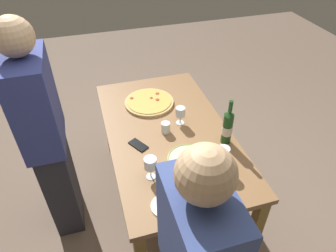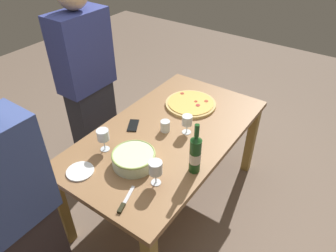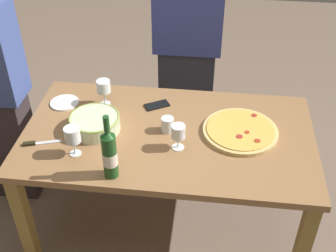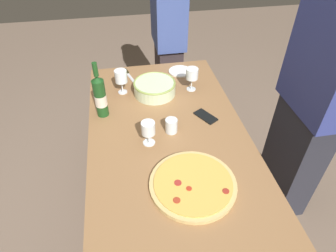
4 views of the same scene
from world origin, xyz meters
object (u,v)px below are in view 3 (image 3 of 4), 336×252
at_px(dining_table, 168,146).
at_px(wine_glass_far_left, 104,88).
at_px(cup_amber, 167,124).
at_px(cell_phone, 157,105).
at_px(person_host, 188,46).
at_px(wine_glass_near_pizza, 178,132).
at_px(pizza_knife, 37,143).
at_px(serving_bowl, 95,123).
at_px(wine_glass_by_bottle, 73,136).
at_px(pizza, 240,131).
at_px(wine_bottle, 110,154).
at_px(side_plate, 65,103).

relative_size(dining_table, wine_glass_far_left, 9.98).
xyz_separation_m(cup_amber, cell_phone, (-0.09, 0.23, -0.04)).
distance_m(cup_amber, person_host, 0.83).
bearing_deg(wine_glass_near_pizza, pizza_knife, -175.27).
distance_m(pizza_knife, person_host, 1.26).
bearing_deg(wine_glass_near_pizza, cell_phone, 114.01).
bearing_deg(wine_glass_far_left, pizza_knife, -123.37).
xyz_separation_m(serving_bowl, wine_glass_near_pizza, (0.47, -0.10, 0.05)).
bearing_deg(wine_glass_far_left, wine_glass_near_pizza, -36.54).
height_order(wine_glass_far_left, cup_amber, wine_glass_far_left).
bearing_deg(pizza_knife, wine_glass_by_bottle, -12.80).
xyz_separation_m(wine_glass_far_left, pizza_knife, (-0.27, -0.41, -0.11)).
relative_size(serving_bowl, cup_amber, 3.33).
bearing_deg(cup_amber, wine_glass_by_bottle, -150.80).
distance_m(cup_amber, pizza_knife, 0.71).
bearing_deg(serving_bowl, dining_table, 2.62).
height_order(dining_table, pizza, pizza).
bearing_deg(wine_bottle, cell_phone, 77.41).
bearing_deg(wine_glass_far_left, wine_glass_by_bottle, -95.78).
xyz_separation_m(pizza, cell_phone, (-0.49, 0.20, -0.01)).
bearing_deg(pizza_knife, dining_table, 14.78).
distance_m(dining_table, cell_phone, 0.29).
bearing_deg(wine_glass_far_left, wine_bottle, -73.69).
relative_size(wine_glass_near_pizza, side_plate, 0.83).
distance_m(wine_bottle, wine_glass_near_pizza, 0.39).
xyz_separation_m(dining_table, cup_amber, (-0.01, 0.02, 0.13)).
bearing_deg(side_plate, cell_phone, 4.15).
bearing_deg(wine_glass_by_bottle, wine_glass_far_left, 84.22).
bearing_deg(wine_bottle, wine_glass_far_left, 106.31).
bearing_deg(side_plate, dining_table, -17.81).
relative_size(wine_glass_near_pizza, wine_glass_far_left, 0.89).
height_order(wine_glass_by_bottle, cell_phone, wine_glass_by_bottle).
distance_m(pizza, cup_amber, 0.40).
bearing_deg(wine_bottle, wine_glass_by_bottle, 149.30).
relative_size(wine_glass_far_left, side_plate, 0.93).
distance_m(wine_glass_near_pizza, wine_glass_far_left, 0.59).
relative_size(serving_bowl, wine_glass_near_pizza, 1.96).
height_order(dining_table, side_plate, side_plate).
bearing_deg(wine_glass_far_left, side_plate, -174.19).
height_order(wine_glass_by_bottle, side_plate, wine_glass_by_bottle).
bearing_deg(wine_glass_near_pizza, dining_table, 119.64).
height_order(dining_table, pizza_knife, pizza_knife).
bearing_deg(dining_table, side_plate, 162.19).
distance_m(side_plate, person_host, 0.94).
relative_size(side_plate, cell_phone, 1.20).
height_order(dining_table, serving_bowl, serving_bowl).
distance_m(dining_table, side_plate, 0.69).
bearing_deg(pizza_knife, wine_glass_near_pizza, 4.73).
bearing_deg(cell_phone, dining_table, 170.80).
xyz_separation_m(wine_glass_far_left, cell_phone, (0.31, 0.02, -0.11)).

